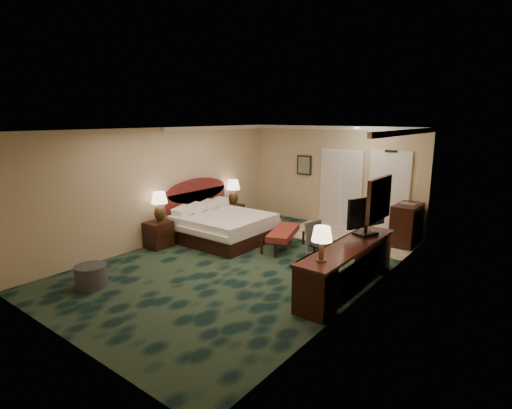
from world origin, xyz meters
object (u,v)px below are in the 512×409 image
Objects in this scene: ottoman at (91,276)px; desk at (348,267)px; desk_chair at (323,251)px; bed_bench at (283,239)px; minibar at (407,225)px; bed at (224,228)px; nightstand_far at (234,214)px; lamp_near at (160,207)px; tv at (366,216)px; nightstand_near at (159,234)px; lamp_far at (233,192)px.

desk is at bearing 36.33° from ottoman.
desk_chair reaches higher than desk.
bed_bench is 1.39× the size of minibar.
minibar reaches higher than bed.
nightstand_far is 4.36m from desk_chair.
lamp_near is 0.75× the size of tv.
nightstand_far is 0.40× the size of bed_bench.
bed is 2.91× the size of lamp_near.
tv is 0.89× the size of desk_chair.
nightstand_near reaches higher than nightstand_far.
desk reaches higher than ottoman.
minibar reaches higher than ottoman.
tv is at bearing 15.93° from nightstand_near.
tv is 2.48m from minibar.
nightstand_near is 4.45m from desk.
desk_chair is (3.86, -1.95, -0.36)m from lamp_far.
bed_bench is (2.34, 1.65, -0.07)m from nightstand_near.
desk is 1.06m from tv.
nightstand_near reaches higher than ottoman.
lamp_far is at bearing 90.08° from nightstand_near.
bed is 1.61m from nightstand_far.
lamp_far is at bearing -52.67° from nightstand_far.
lamp_far reaches higher than ottoman.
bed_bench is (1.49, 0.34, -0.09)m from bed.
bed is at bearing 89.28° from ottoman.
bed is at bearing -146.88° from minibar.
bed is 3.45m from ottoman.
bed is at bearing -57.38° from nightstand_far.
tv reaches higher than bed_bench.
desk_chair is (3.88, -1.98, 0.25)m from nightstand_far.
nightstand_far is 0.62m from lamp_far.
nightstand_near reaches higher than bed_bench.
ottoman is at bearing -131.56° from bed_bench.
lamp_near is 4.55m from tv.
nightstand_near is 1.12× the size of nightstand_far.
lamp_near is at bearing -158.99° from desk_chair.
minibar is (4.44, 1.01, -0.40)m from lamp_far.
bed_bench is (2.31, 1.59, -0.72)m from lamp_near.
desk is at bearing -90.29° from minibar.
lamp_far reaches higher than desk.
bed is 3.66m from desk.
desk_chair is at bearing -27.02° from nightstand_far.
nightstand_far is at bearing -167.56° from minibar.
desk is 0.60m from desk_chair.
lamp_far is at bearing 154.50° from desk.
tv is at bearing 15.40° from lamp_near.
tv reaches higher than desk_chair.
nightstand_far is 0.55× the size of minibar.
tv reaches higher than minibar.
ottoman is 0.52× the size of desk_chair.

